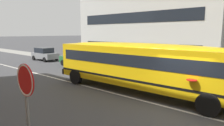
{
  "coord_description": "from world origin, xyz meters",
  "views": [
    {
      "loc": [
        3.24,
        -8.64,
        3.54
      ],
      "look_at": [
        -4.7,
        0.66,
        1.67
      ],
      "focal_mm": 31.76,
      "sensor_mm": 36.0,
      "label": 1
    }
  ],
  "objects": [
    {
      "name": "parked_car_green_beside_sign",
      "position": [
        -13.49,
        4.97,
        0.84
      ],
      "size": [
        3.92,
        1.93,
        1.64
      ],
      "rotation": [
        0.0,
        0.0,
        0.01
      ],
      "color": "#236038",
      "rests_on": "ground_plane"
    },
    {
      "name": "ground_plane",
      "position": [
        0.0,
        0.0,
        0.0
      ],
      "size": [
        400.0,
        400.0,
        0.0
      ],
      "primitive_type": "plane",
      "color": "#424244"
    },
    {
      "name": "parked_car_grey_end_of_row",
      "position": [
        -19.81,
        4.98,
        0.84
      ],
      "size": [
        3.9,
        1.89,
        1.64
      ],
      "rotation": [
        0.0,
        0.0,
        -0.0
      ],
      "color": "gray",
      "rests_on": "ground_plane"
    },
    {
      "name": "sidewalk_far",
      "position": [
        0.0,
        7.64,
        0.01
      ],
      "size": [
        120.0,
        3.0,
        0.01
      ],
      "primitive_type": "cube",
      "color": "gray",
      "rests_on": "ground_plane"
    },
    {
      "name": "school_bus",
      "position": [
        -2.92,
        1.32,
        1.74
      ],
      "size": [
        13.19,
        3.13,
        2.94
      ],
      "rotation": [
        0.0,
        0.0,
        0.02
      ],
      "color": "yellow",
      "rests_on": "ground_plane"
    },
    {
      "name": "stop_sign_post",
      "position": [
        -0.78,
        -6.74,
        2.23
      ],
      "size": [
        0.7,
        0.07,
        2.9
      ],
      "color": "slate",
      "rests_on": "ground_plane"
    },
    {
      "name": "lane_centreline",
      "position": [
        0.0,
        0.0,
        0.0
      ],
      "size": [
        110.0,
        0.16,
        0.01
      ],
      "primitive_type": "cube",
      "color": "silver",
      "rests_on": "ground_plane"
    }
  ]
}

